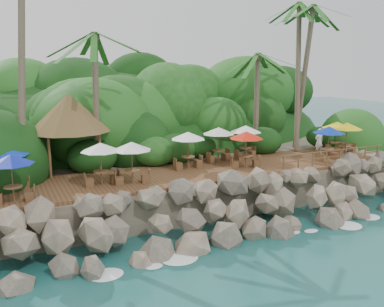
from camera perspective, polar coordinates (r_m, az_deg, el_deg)
name	(u,v)px	position (r m, az deg, el deg)	size (l,w,h in m)	color
ground	(245,246)	(20.75, 7.24, -12.44)	(140.00, 140.00, 0.00)	#19514F
land_base	(140,158)	(34.30, -7.13, -0.65)	(32.00, 25.20, 2.10)	gray
jungle_hill	(116,153)	(41.56, -10.32, 0.02)	(44.80, 28.00, 15.40)	#143811
seawall	(225,211)	(21.89, 4.50, -7.78)	(29.00, 4.00, 2.30)	gray
terrace	(192,173)	(24.97, 0.00, -2.69)	(26.00, 5.00, 0.20)	brown
jungle_foliage	(144,174)	(33.62, -6.55, -2.74)	(44.00, 16.00, 12.00)	#143811
foam_line	(242,243)	(20.96, 6.79, -12.06)	(25.20, 0.80, 0.06)	white
palms	(172,6)	(26.74, -2.73, 19.49)	(29.71, 6.86, 14.72)	brown
palapa	(69,113)	(25.56, -16.42, 5.35)	(4.80, 4.80, 4.60)	brown
dining_clusters	(212,139)	(25.07, 2.72, 2.02)	(23.84, 5.30, 2.28)	brown
railing	(333,156)	(27.82, 18.70, -0.30)	(8.30, 0.10, 1.00)	brown
waiter	(319,141)	(30.80, 16.94, 1.58)	(0.68, 0.44, 1.85)	silver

